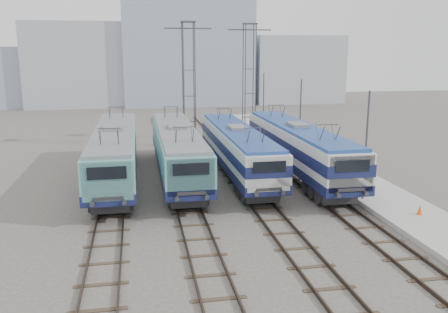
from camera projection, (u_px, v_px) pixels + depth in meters
ground at (234, 223)px, 26.19m from camera, size 160.00×160.00×0.00m
platform at (345, 175)px, 35.64m from camera, size 4.00×70.00×0.30m
locomotive_far_left at (115, 150)px, 33.97m from camera, size 2.98×18.85×3.55m
locomotive_center_left at (177, 148)px, 34.83m from camera, size 2.94×18.55×3.49m
locomotive_center_right at (237, 147)px, 35.48m from camera, size 2.82×17.84×3.35m
locomotive_far_right at (298, 145)px, 35.56m from camera, size 2.97×18.78×3.53m
catenary_tower_west at (189, 79)px, 45.87m from camera, size 4.50×1.20×12.00m
catenary_tower_east at (249, 77)px, 48.94m from camera, size 4.50×1.20×12.00m
mast_front at (366, 148)px, 28.87m from camera, size 0.12×0.12×7.00m
mast_mid at (300, 121)px, 40.39m from camera, size 0.12×0.12×7.00m
mast_rear at (263, 105)px, 51.91m from camera, size 0.12×0.12×7.00m
safety_cone at (420, 210)px, 26.62m from camera, size 0.31×0.31×0.56m
building_west at (83, 65)px, 81.72m from camera, size 18.00×12.00×14.00m
building_center at (186, 53)px, 84.46m from camera, size 22.00×14.00×18.00m
building_east at (293, 69)px, 88.64m from camera, size 16.00×12.00×12.00m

